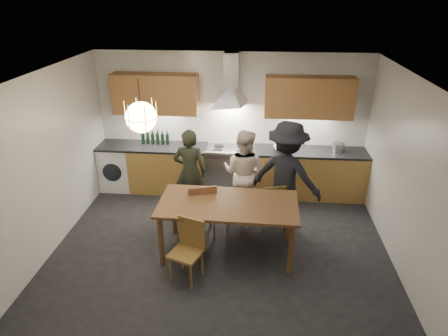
# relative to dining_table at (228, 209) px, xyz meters

# --- Properties ---
(ground) EXTENTS (5.00, 5.00, 0.00)m
(ground) POSITION_rel_dining_table_xyz_m (-0.11, -0.02, -0.74)
(ground) COLOR black
(ground) RESTS_ON ground
(room_shell) EXTENTS (5.02, 4.52, 2.61)m
(room_shell) POSITION_rel_dining_table_xyz_m (-0.11, -0.02, 0.97)
(room_shell) COLOR white
(room_shell) RESTS_ON ground
(counter_run) EXTENTS (5.00, 0.62, 0.90)m
(counter_run) POSITION_rel_dining_table_xyz_m (-0.09, 1.93, -0.29)
(counter_run) COLOR tan
(counter_run) RESTS_ON ground
(range_stove) EXTENTS (0.90, 0.60, 0.92)m
(range_stove) POSITION_rel_dining_table_xyz_m (-0.11, 1.93, -0.29)
(range_stove) COLOR silver
(range_stove) RESTS_ON ground
(wall_fixtures) EXTENTS (4.30, 0.54, 1.10)m
(wall_fixtures) POSITION_rel_dining_table_xyz_m (-0.11, 2.05, 1.14)
(wall_fixtures) COLOR #B97F47
(wall_fixtures) RESTS_ON ground
(pendant_lamp) EXTENTS (0.43, 0.43, 0.70)m
(pendant_lamp) POSITION_rel_dining_table_xyz_m (-1.11, -0.12, 1.36)
(pendant_lamp) COLOR black
(pendant_lamp) RESTS_ON ground
(dining_table) EXTENTS (1.99, 1.03, 0.83)m
(dining_table) POSITION_rel_dining_table_xyz_m (0.00, 0.00, 0.00)
(dining_table) COLOR brown
(dining_table) RESTS_ON ground
(chair_back_left) EXTENTS (0.53, 0.53, 0.95)m
(chair_back_left) POSITION_rel_dining_table_xyz_m (-0.43, 0.33, -0.19)
(chair_back_left) COLOR brown
(chair_back_left) RESTS_ON ground
(chair_back_mid) EXTENTS (0.39, 0.39, 0.80)m
(chair_back_mid) POSITION_rel_dining_table_xyz_m (0.10, 0.45, -0.28)
(chair_back_mid) COLOR brown
(chair_back_mid) RESTS_ON ground
(chair_back_right) EXTENTS (0.48, 0.48, 0.84)m
(chair_back_right) POSITION_rel_dining_table_xyz_m (0.64, 0.62, -0.25)
(chair_back_right) COLOR brown
(chair_back_right) RESTS_ON ground
(chair_front) EXTENTS (0.50, 0.50, 0.86)m
(chair_front) POSITION_rel_dining_table_xyz_m (-0.48, -0.59, -0.24)
(chair_front) COLOR brown
(chair_front) RESTS_ON ground
(person_left) EXTENTS (0.56, 0.37, 1.52)m
(person_left) POSITION_rel_dining_table_xyz_m (-0.74, 1.13, 0.03)
(person_left) COLOR black
(person_left) RESTS_ON ground
(person_mid) EXTENTS (0.89, 0.80, 1.52)m
(person_mid) POSITION_rel_dining_table_xyz_m (0.17, 1.18, 0.03)
(person_mid) COLOR beige
(person_mid) RESTS_ON ground
(person_right) EXTENTS (1.32, 1.07, 1.78)m
(person_right) POSITION_rel_dining_table_xyz_m (0.86, 0.85, 0.16)
(person_right) COLOR black
(person_right) RESTS_ON ground
(mixing_bowl) EXTENTS (0.39, 0.39, 0.08)m
(mixing_bowl) POSITION_rel_dining_table_xyz_m (0.84, 1.90, 0.20)
(mixing_bowl) COLOR #B7B7BB
(mixing_bowl) RESTS_ON counter_run
(stock_pot) EXTENTS (0.26, 0.26, 0.15)m
(stock_pot) POSITION_rel_dining_table_xyz_m (1.85, 1.94, 0.24)
(stock_pot) COLOR #A7A8AB
(stock_pot) RESTS_ON counter_run
(wine_bottles) EXTENTS (0.53, 0.06, 0.27)m
(wine_bottles) POSITION_rel_dining_table_xyz_m (-1.54, 2.02, 0.30)
(wine_bottles) COLOR black
(wine_bottles) RESTS_ON counter_run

